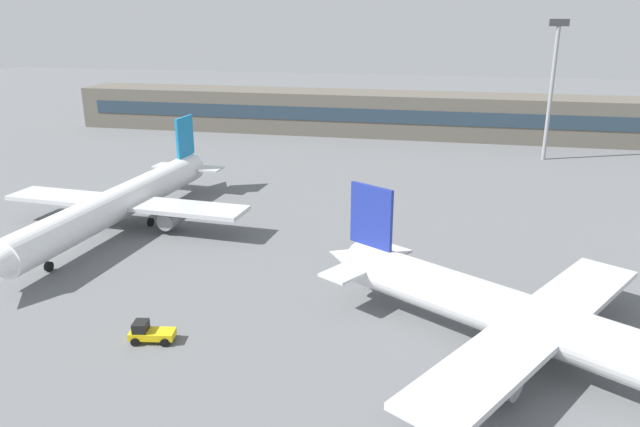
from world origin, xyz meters
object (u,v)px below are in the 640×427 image
object	(u,v)px
airplane_near	(554,330)
baggage_tug_yellow	(149,333)
airplane_mid	(118,204)
floodlight_tower_west	(552,80)

from	to	relation	value
airplane_near	baggage_tug_yellow	xyz separation A→B (m)	(-31.19, -2.50, -2.56)
airplane_near	airplane_mid	distance (m)	51.69
airplane_near	baggage_tug_yellow	distance (m)	31.40
baggage_tug_yellow	floodlight_tower_west	distance (m)	85.49
airplane_mid	floodlight_tower_west	world-z (taller)	floodlight_tower_west
airplane_mid	floodlight_tower_west	size ratio (longest dim) A/B	1.86
floodlight_tower_west	airplane_mid	bearing A→B (deg)	-137.68
airplane_near	baggage_tug_yellow	world-z (taller)	airplane_near
airplane_near	floodlight_tower_west	size ratio (longest dim) A/B	1.63
baggage_tug_yellow	floodlight_tower_west	bearing A→B (deg)	61.85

